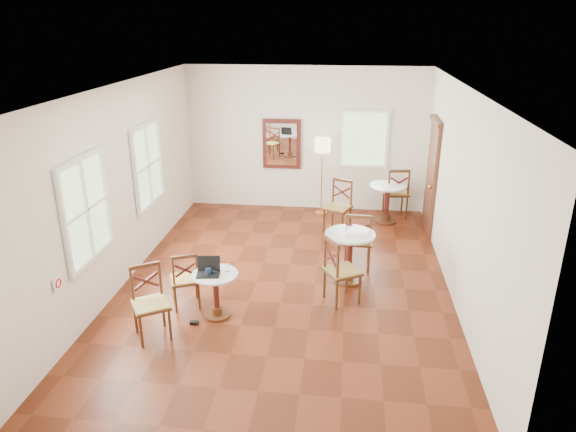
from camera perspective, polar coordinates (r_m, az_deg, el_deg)
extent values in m
plane|color=#5F2410|center=(8.25, -0.24, -7.24)|extent=(7.00, 7.00, 0.00)
cube|color=silver|center=(11.03, 1.93, 8.34)|extent=(5.00, 0.02, 3.00)
cube|color=silver|center=(4.51, -5.66, -11.20)|extent=(5.00, 0.02, 3.00)
cube|color=silver|center=(8.33, -17.63, 3.19)|extent=(0.02, 7.00, 3.00)
cube|color=silver|center=(7.79, 18.34, 1.91)|extent=(0.02, 7.00, 3.00)
cube|color=white|center=(7.34, -0.28, 13.91)|extent=(5.00, 7.00, 0.02)
cube|color=#5C2D1A|center=(10.16, 15.35, 3.89)|extent=(0.06, 0.90, 2.10)
cube|color=#4E2A13|center=(9.91, 15.85, 9.98)|extent=(0.08, 1.02, 0.08)
sphere|color=#BF8C3F|center=(9.87, 15.23, 3.09)|extent=(0.07, 0.07, 0.07)
cube|color=#4C1914|center=(11.06, -0.70, 7.86)|extent=(0.80, 0.05, 1.05)
cube|color=white|center=(11.03, -0.72, 7.82)|extent=(0.64, 0.02, 0.88)
cube|color=white|center=(6.79, -23.88, -6.72)|extent=(0.02, 0.16, 0.16)
torus|color=red|center=(6.78, -23.77, -6.73)|extent=(0.02, 0.12, 0.12)
cube|color=white|center=(7.28, -21.15, 0.66)|extent=(0.06, 1.22, 1.42)
cube|color=white|center=(9.18, -15.04, 5.39)|extent=(0.06, 1.22, 1.42)
cube|color=white|center=(10.96, 8.25, 8.32)|extent=(1.02, 0.06, 1.22)
cylinder|color=#4E2A13|center=(7.45, -7.73, -10.64)|extent=(0.36, 0.36, 0.04)
cylinder|color=#4E2A13|center=(7.41, -7.75, -10.17)|extent=(0.14, 0.14, 0.11)
cylinder|color=#4C1914|center=(7.28, -7.86, -8.36)|extent=(0.08, 0.08, 0.54)
cylinder|color=#4E2A13|center=(7.16, -7.95, -6.62)|extent=(0.13, 0.13, 0.05)
cylinder|color=silver|center=(7.15, -7.97, -6.33)|extent=(0.63, 0.63, 0.03)
cylinder|color=#4E2A13|center=(8.33, 6.58, -6.93)|extent=(0.44, 0.44, 0.04)
cylinder|color=#4E2A13|center=(8.29, 6.60, -6.39)|extent=(0.18, 0.18, 0.13)
cylinder|color=#4C1914|center=(8.15, 6.70, -4.32)|extent=(0.10, 0.10, 0.66)
cylinder|color=#4E2A13|center=(8.02, 6.79, -2.32)|extent=(0.15, 0.15, 0.07)
cylinder|color=silver|center=(8.00, 6.80, -2.00)|extent=(0.77, 0.77, 0.03)
cylinder|color=#4E2A13|center=(10.79, 10.59, -0.51)|extent=(0.42, 0.42, 0.04)
cylinder|color=#4E2A13|center=(10.76, 10.62, -0.10)|extent=(0.17, 0.17, 0.13)
cylinder|color=#4C1914|center=(10.66, 10.73, 1.48)|extent=(0.09, 0.09, 0.63)
cylinder|color=#4E2A13|center=(10.56, 10.84, 2.98)|extent=(0.15, 0.15, 0.06)
cylinder|color=silver|center=(10.55, 10.85, 3.23)|extent=(0.73, 0.73, 0.03)
cylinder|color=#4E2A13|center=(7.84, -9.98, -7.50)|extent=(0.03, 0.03, 0.41)
cylinder|color=#4E2A13|center=(7.56, -9.68, -8.64)|extent=(0.03, 0.03, 0.41)
cylinder|color=#4E2A13|center=(7.83, -12.37, -7.76)|extent=(0.03, 0.03, 0.41)
cylinder|color=#4E2A13|center=(7.54, -12.16, -8.91)|extent=(0.03, 0.03, 0.41)
cube|color=#4E2A13|center=(7.59, -11.16, -6.82)|extent=(0.52, 0.52, 0.03)
cube|color=olive|center=(7.59, -11.17, -6.73)|extent=(0.50, 0.50, 0.04)
cylinder|color=#4E2A13|center=(7.36, -9.88, -5.72)|extent=(0.03, 0.03, 0.45)
cylinder|color=#4E2A13|center=(7.34, -12.42, -5.99)|extent=(0.03, 0.03, 0.45)
cube|color=#4E2A13|center=(7.26, -11.26, -4.38)|extent=(0.33, 0.16, 0.05)
cube|color=#4C1914|center=(7.34, -11.15, -5.79)|extent=(0.28, 0.14, 0.20)
cube|color=#4C1914|center=(7.34, -11.15, -5.79)|extent=(0.28, 0.14, 0.20)
cylinder|color=#4E2A13|center=(6.91, -15.74, -12.04)|extent=(0.04, 0.04, 0.45)
cylinder|color=#4E2A13|center=(7.21, -16.30, -10.58)|extent=(0.04, 0.04, 0.45)
cylinder|color=#4E2A13|center=(6.96, -12.76, -11.48)|extent=(0.04, 0.04, 0.45)
cylinder|color=#4E2A13|center=(7.26, -13.45, -10.06)|extent=(0.04, 0.04, 0.45)
cube|color=#4E2A13|center=(6.97, -14.74, -9.40)|extent=(0.61, 0.61, 0.03)
cube|color=olive|center=(6.96, -14.75, -9.29)|extent=(0.58, 0.58, 0.04)
cylinder|color=#4E2A13|center=(6.98, -16.69, -7.21)|extent=(0.04, 0.04, 0.50)
cylinder|color=#4E2A13|center=(7.03, -13.78, -6.70)|extent=(0.04, 0.04, 0.50)
cube|color=#4E2A13|center=(6.90, -15.41, -5.25)|extent=(0.34, 0.23, 0.05)
cube|color=#4C1914|center=(7.00, -15.24, -6.89)|extent=(0.29, 0.20, 0.22)
cube|color=#4C1914|center=(7.00, -15.24, -6.89)|extent=(0.29, 0.20, 0.22)
cylinder|color=#4E2A13|center=(8.88, 8.77, -3.70)|extent=(0.04, 0.04, 0.47)
cylinder|color=#4E2A13|center=(8.54, 8.80, -4.73)|extent=(0.04, 0.04, 0.47)
cylinder|color=#4E2A13|center=(8.88, 6.35, -3.58)|extent=(0.04, 0.04, 0.47)
cylinder|color=#4E2A13|center=(8.54, 6.28, -4.62)|extent=(0.04, 0.04, 0.47)
cube|color=#4E2A13|center=(8.61, 7.62, -2.70)|extent=(0.47, 0.47, 0.03)
cube|color=olive|center=(8.60, 7.63, -2.61)|extent=(0.45, 0.45, 0.04)
cylinder|color=#4E2A13|center=(8.34, 8.98, -1.67)|extent=(0.04, 0.04, 0.52)
cylinder|color=#4E2A13|center=(8.34, 6.41, -1.55)|extent=(0.04, 0.04, 0.52)
cube|color=#4E2A13|center=(8.25, 7.77, -0.07)|extent=(0.40, 0.04, 0.05)
cube|color=#4C1914|center=(8.33, 7.70, -1.54)|extent=(0.34, 0.03, 0.23)
cube|color=#4C1914|center=(8.33, 7.70, -1.54)|extent=(0.34, 0.03, 0.23)
cylinder|color=#4E2A13|center=(7.63, 7.82, -7.97)|extent=(0.04, 0.04, 0.47)
cylinder|color=#4E2A13|center=(7.46, 5.34, -8.57)|extent=(0.04, 0.04, 0.47)
cylinder|color=#4E2A13|center=(7.91, 6.41, -6.79)|extent=(0.04, 0.04, 0.47)
cylinder|color=#4E2A13|center=(7.75, 3.99, -7.34)|extent=(0.04, 0.04, 0.47)
cube|color=#4E2A13|center=(7.57, 5.96, -6.06)|extent=(0.63, 0.63, 0.03)
cube|color=olive|center=(7.57, 5.96, -5.96)|extent=(0.60, 0.60, 0.04)
cylinder|color=#4E2A13|center=(7.23, 5.47, -5.16)|extent=(0.04, 0.04, 0.52)
cylinder|color=#4E2A13|center=(7.53, 4.08, -4.03)|extent=(0.04, 0.04, 0.52)
cube|color=#4E2A13|center=(7.28, 4.82, -2.88)|extent=(0.23, 0.36, 0.05)
cube|color=#4C1914|center=(7.37, 4.77, -4.51)|extent=(0.19, 0.30, 0.23)
cube|color=#4C1914|center=(7.37, 4.77, -4.51)|extent=(0.19, 0.30, 0.23)
cylinder|color=#4E2A13|center=(11.29, 12.34, 1.56)|extent=(0.04, 0.04, 0.50)
cylinder|color=#4E2A13|center=(10.93, 12.82, 0.87)|extent=(0.04, 0.04, 0.50)
cylinder|color=#4E2A13|center=(11.20, 10.36, 1.55)|extent=(0.04, 0.04, 0.50)
cylinder|color=#4E2A13|center=(10.84, 10.78, 0.86)|extent=(0.04, 0.04, 0.50)
cube|color=#4E2A13|center=(10.98, 11.67, 2.46)|extent=(0.55, 0.55, 0.03)
cube|color=olive|center=(10.98, 11.68, 2.55)|extent=(0.53, 0.53, 0.04)
cylinder|color=#4E2A13|center=(10.77, 13.04, 3.50)|extent=(0.04, 0.04, 0.55)
cylinder|color=#4E2A13|center=(10.67, 10.97, 3.50)|extent=(0.04, 0.04, 0.55)
cube|color=#4E2A13|center=(10.65, 12.11, 4.81)|extent=(0.42, 0.10, 0.06)
cube|color=#4C1914|center=(10.71, 12.01, 3.56)|extent=(0.36, 0.08, 0.24)
cube|color=#4C1914|center=(10.71, 12.01, 3.56)|extent=(0.36, 0.08, 0.24)
cylinder|color=#4E2A13|center=(10.01, 3.94, -0.57)|extent=(0.04, 0.04, 0.48)
cylinder|color=#4E2A13|center=(10.34, 4.88, 0.10)|extent=(0.04, 0.04, 0.48)
cylinder|color=#4E2A13|center=(9.87, 5.92, -0.97)|extent=(0.04, 0.04, 0.48)
cylinder|color=#4E2A13|center=(10.19, 6.80, -0.28)|extent=(0.04, 0.04, 0.48)
cube|color=#4E2A13|center=(10.01, 5.43, 0.87)|extent=(0.61, 0.61, 0.03)
cube|color=olive|center=(10.01, 5.43, 0.96)|extent=(0.58, 0.58, 0.04)
cylinder|color=#4E2A13|center=(10.17, 4.96, 2.74)|extent=(0.04, 0.04, 0.53)
cylinder|color=#4E2A13|center=(10.02, 6.93, 2.39)|extent=(0.04, 0.04, 0.53)
cube|color=#4E2A13|center=(10.02, 5.99, 3.89)|extent=(0.38, 0.19, 0.05)
cube|color=#4C1914|center=(10.09, 5.94, 2.63)|extent=(0.32, 0.16, 0.23)
cube|color=#4C1914|center=(10.09, 5.94, 2.63)|extent=(0.32, 0.16, 0.23)
cylinder|color=#BF8C3F|center=(11.09, 3.60, 0.37)|extent=(0.26, 0.26, 0.03)
cylinder|color=#BF8C3F|center=(10.86, 3.69, 3.95)|extent=(0.02, 0.02, 1.47)
cylinder|color=beige|center=(10.67, 3.78, 7.74)|extent=(0.31, 0.31, 0.28)
cube|color=black|center=(7.11, -8.70, -6.31)|extent=(0.33, 0.26, 0.02)
cube|color=black|center=(7.11, -8.71, -6.24)|extent=(0.27, 0.16, 0.00)
cube|color=black|center=(7.16, -8.64, -5.15)|extent=(0.31, 0.11, 0.21)
cube|color=silver|center=(7.16, -8.64, -5.15)|extent=(0.27, 0.08, 0.17)
ellipsoid|color=black|center=(7.13, -8.03, -6.08)|extent=(0.13, 0.10, 0.04)
cylinder|color=black|center=(7.09, -8.68, -6.04)|extent=(0.08, 0.08, 0.10)
torus|color=black|center=(7.08, -8.29, -6.07)|extent=(0.07, 0.01, 0.07)
cylinder|color=white|center=(7.15, -6.61, -5.64)|extent=(0.07, 0.07, 0.11)
cube|color=black|center=(7.32, -10.21, -11.39)|extent=(0.11, 0.07, 0.04)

